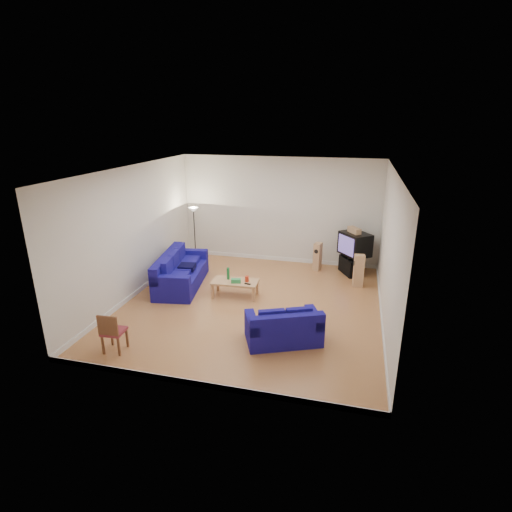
% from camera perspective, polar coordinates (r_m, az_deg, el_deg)
% --- Properties ---
extents(room, '(6.01, 6.51, 3.21)m').
position_cam_1_polar(room, '(9.12, -0.62, 1.84)').
color(room, '#96582E').
rests_on(room, ground).
extents(sofa_three_seat, '(1.33, 2.39, 0.87)m').
position_cam_1_polar(sofa_three_seat, '(10.81, -10.88, -2.55)').
color(sofa_three_seat, '#110C5F').
rests_on(sofa_three_seat, ground).
extents(sofa_loveseat, '(1.66, 1.33, 0.73)m').
position_cam_1_polar(sofa_loveseat, '(8.07, 3.99, -10.46)').
color(sofa_loveseat, '#110C5F').
rests_on(sofa_loveseat, ground).
extents(coffee_table, '(1.16, 0.63, 0.41)m').
position_cam_1_polar(coffee_table, '(9.98, -3.02, -3.87)').
color(coffee_table, tan).
rests_on(coffee_table, ground).
extents(bottle, '(0.09, 0.09, 0.30)m').
position_cam_1_polar(bottle, '(10.02, -3.99, -2.51)').
color(bottle, '#197233').
rests_on(bottle, coffee_table).
extents(tissue_box, '(0.26, 0.19, 0.10)m').
position_cam_1_polar(tissue_box, '(9.84, -2.89, -3.56)').
color(tissue_box, green).
rests_on(tissue_box, coffee_table).
extents(red_canister, '(0.13, 0.13, 0.14)m').
position_cam_1_polar(red_canister, '(9.89, -1.31, -3.28)').
color(red_canister, red).
rests_on(red_canister, coffee_table).
extents(remote, '(0.16, 0.08, 0.02)m').
position_cam_1_polar(remote, '(9.75, -1.20, -4.00)').
color(remote, black).
rests_on(remote, coffee_table).
extents(tv_stand, '(0.74, 0.88, 0.47)m').
position_cam_1_polar(tv_stand, '(11.78, 13.42, -1.37)').
color(tv_stand, black).
rests_on(tv_stand, ground).
extents(av_receiver, '(0.37, 0.44, 0.10)m').
position_cam_1_polar(av_receiver, '(11.67, 13.76, -0.11)').
color(av_receiver, black).
rests_on(av_receiver, tv_stand).
extents(television, '(0.99, 1.02, 0.64)m').
position_cam_1_polar(television, '(11.60, 13.94, 1.69)').
color(television, black).
rests_on(television, av_receiver).
extents(centre_speaker, '(0.39, 0.47, 0.15)m').
position_cam_1_polar(centre_speaker, '(11.49, 13.86, 3.59)').
color(centre_speaker, tan).
rests_on(centre_speaker, television).
extents(speaker_left, '(0.25, 0.29, 0.83)m').
position_cam_1_polar(speaker_left, '(11.79, 8.78, -0.09)').
color(speaker_left, tan).
rests_on(speaker_left, ground).
extents(speaker_right, '(0.29, 0.24, 0.88)m').
position_cam_1_polar(speaker_right, '(10.86, 14.45, -2.04)').
color(speaker_right, tan).
rests_on(speaker_right, ground).
extents(floor_lamp, '(0.30, 0.30, 1.73)m').
position_cam_1_polar(floor_lamp, '(12.17, -8.88, 5.48)').
color(floor_lamp, black).
rests_on(floor_lamp, ground).
extents(dining_chair, '(0.42, 0.42, 0.83)m').
position_cam_1_polar(dining_chair, '(8.11, -19.90, -10.01)').
color(dining_chair, brown).
rests_on(dining_chair, ground).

